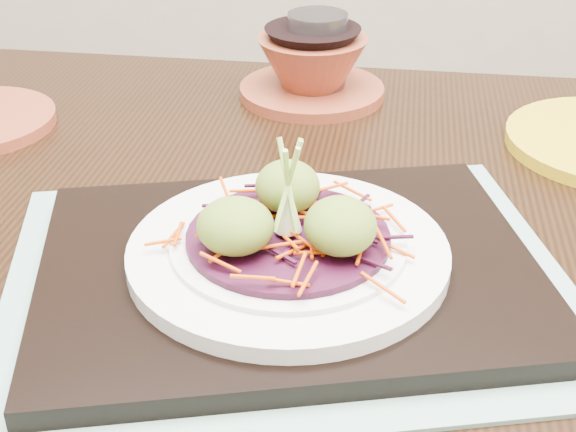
{
  "coord_description": "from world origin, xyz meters",
  "views": [
    {
      "loc": [
        -0.05,
        -0.59,
        1.1
      ],
      "look_at": [
        -0.05,
        -0.09,
        0.81
      ],
      "focal_mm": 50.0,
      "sensor_mm": 36.0,
      "label": 1
    }
  ],
  "objects_px": {
    "dining_table": "(290,340)",
    "water_glass": "(317,56)",
    "white_plate": "(288,251)",
    "serving_tray": "(288,269)",
    "terracotta_bowl_set": "(312,70)"
  },
  "relations": [
    {
      "from": "dining_table",
      "to": "white_plate",
      "type": "bearing_deg",
      "value": -83.08
    },
    {
      "from": "water_glass",
      "to": "serving_tray",
      "type": "bearing_deg",
      "value": -95.18
    },
    {
      "from": "serving_tray",
      "to": "white_plate",
      "type": "height_order",
      "value": "white_plate"
    },
    {
      "from": "dining_table",
      "to": "water_glass",
      "type": "bearing_deg",
      "value": 92.99
    },
    {
      "from": "serving_tray",
      "to": "dining_table",
      "type": "bearing_deg",
      "value": 80.72
    },
    {
      "from": "water_glass",
      "to": "white_plate",
      "type": "bearing_deg",
      "value": -95.18
    },
    {
      "from": "serving_tray",
      "to": "water_glass",
      "type": "height_order",
      "value": "water_glass"
    },
    {
      "from": "dining_table",
      "to": "terracotta_bowl_set",
      "type": "height_order",
      "value": "terracotta_bowl_set"
    },
    {
      "from": "dining_table",
      "to": "white_plate",
      "type": "height_order",
      "value": "white_plate"
    },
    {
      "from": "dining_table",
      "to": "water_glass",
      "type": "height_order",
      "value": "water_glass"
    },
    {
      "from": "serving_tray",
      "to": "water_glass",
      "type": "relative_size",
      "value": 3.8
    },
    {
      "from": "dining_table",
      "to": "serving_tray",
      "type": "bearing_deg",
      "value": -83.08
    },
    {
      "from": "serving_tray",
      "to": "terracotta_bowl_set",
      "type": "bearing_deg",
      "value": 78.18
    },
    {
      "from": "terracotta_bowl_set",
      "to": "serving_tray",
      "type": "bearing_deg",
      "value": -94.41
    },
    {
      "from": "dining_table",
      "to": "white_plate",
      "type": "xyz_separation_m",
      "value": [
        -0.0,
        -0.06,
        0.13
      ]
    }
  ]
}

